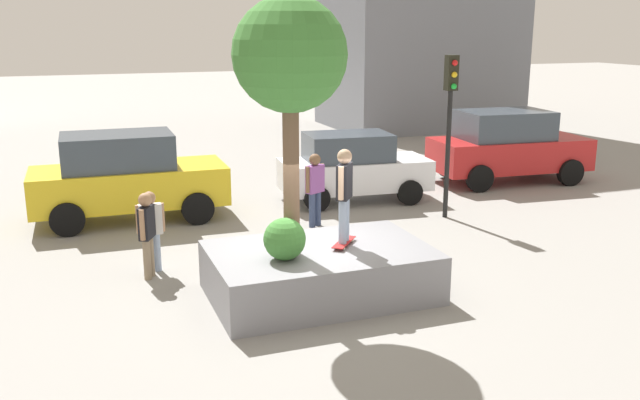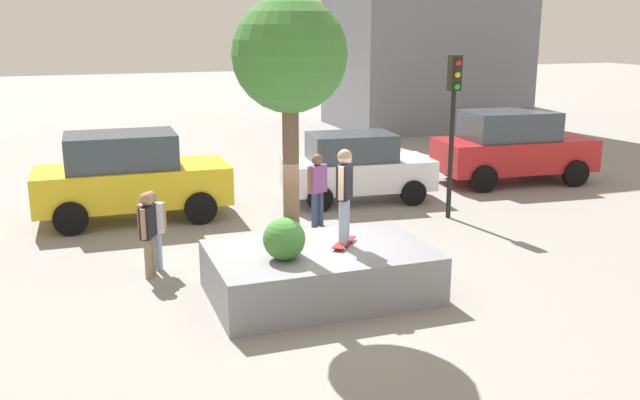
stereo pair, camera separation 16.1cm
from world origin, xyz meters
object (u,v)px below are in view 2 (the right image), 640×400
taxi_cab (130,176)px  sedan_parked (513,146)px  plaza_tree (290,58)px  bystander_watching (317,185)px  traffic_light_corner (453,108)px  passerby_with_bag (148,229)px  planter_ledge (320,272)px  police_car (356,167)px  skateboard (344,243)px  skateboarder (344,189)px  pedestrian_crossing (152,225)px

taxi_cab → sedan_parked: sedan_parked is taller
plaza_tree → bystander_watching: 5.70m
traffic_light_corner → passerby_with_bag: size_ratio=2.40×
plaza_tree → passerby_with_bag: bearing=136.9°
planter_ledge → police_car: 7.02m
skateboard → passerby_with_bag: (-3.26, 1.97, 0.04)m
skateboarder → passerby_with_bag: skateboarder is taller
traffic_light_corner → pedestrian_crossing: 7.85m
police_car → pedestrian_crossing: 7.09m
skateboard → pedestrian_crossing: 3.90m
passerby_with_bag → taxi_cab: bearing=89.6°
police_car → sedan_parked: 5.45m
planter_ledge → traffic_light_corner: 6.56m
plaza_tree → bystander_watching: bearing=65.1°
skateboarder → pedestrian_crossing: size_ratio=1.04×
police_car → passerby_with_bag: (-6.05, -4.19, 0.02)m
skateboarder → taxi_cab: 7.17m
sedan_parked → pedestrian_crossing: sedan_parked is taller
plaza_tree → taxi_cab: size_ratio=0.92×
planter_ledge → police_car: bearing=62.2°
passerby_with_bag → traffic_light_corner: bearing=13.3°
plaza_tree → skateboard: bearing=6.7°
skateboard → taxi_cab: (-3.23, 6.35, 0.17)m
sedan_parked → traffic_light_corner: size_ratio=1.21×
skateboarder → traffic_light_corner: traffic_light_corner is taller
sedan_parked → bystander_watching: (-7.26, -2.53, -0.09)m
skateboard → skateboarder: size_ratio=0.44×
police_car → traffic_light_corner: traffic_light_corner is taller
planter_ledge → skateboard: bearing=3.4°
bystander_watching → passerby_with_bag: bystander_watching is taller
skateboard → police_car: bearing=65.6°
skateboard → sedan_parked: 10.59m
pedestrian_crossing → planter_ledge: bearing=-41.1°
skateboarder → police_car: skateboarder is taller
bystander_watching → taxi_cab: bearing=152.3°
skateboarder → traffic_light_corner: bearing=40.9°
planter_ledge → passerby_with_bag: passerby_with_bag is taller
sedan_parked → traffic_light_corner: (-3.87, -2.92, 1.66)m
plaza_tree → skateboarder: (1.03, 0.12, -2.30)m
pedestrian_crossing → plaza_tree: bearing=-48.8°
sedan_parked → bystander_watching: 7.69m
pedestrian_crossing → traffic_light_corner: bearing=11.0°
skateboarder → traffic_light_corner: 5.81m
skateboard → bystander_watching: 4.26m
traffic_light_corner → pedestrian_crossing: size_ratio=2.48×
taxi_cab → bystander_watching: (4.18, -2.20, -0.08)m
taxi_cab → bystander_watching: bearing=-27.7°
traffic_light_corner → skateboard: bearing=-139.1°
planter_ledge → bystander_watching: bystander_watching is taller
bystander_watching → skateboard: bearing=-103.0°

